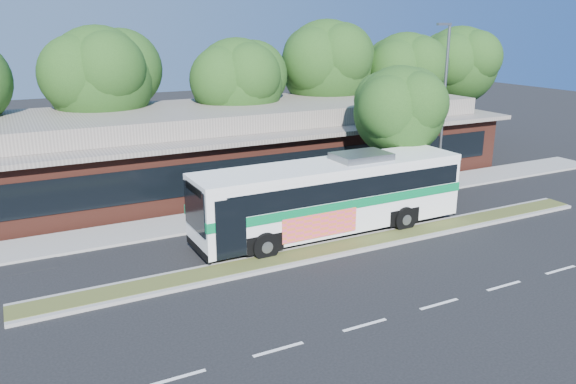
% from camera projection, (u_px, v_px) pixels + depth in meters
% --- Properties ---
extents(ground, '(120.00, 120.00, 0.00)m').
position_uv_depth(ground, '(356.00, 252.00, 23.04)').
color(ground, black).
rests_on(ground, ground).
extents(median_strip, '(26.00, 1.10, 0.15)m').
position_uv_depth(median_strip, '(348.00, 246.00, 23.53)').
color(median_strip, '#3F4A1F').
rests_on(median_strip, ground).
extents(sidewalk, '(44.00, 2.60, 0.12)m').
position_uv_depth(sidewalk, '(286.00, 208.00, 28.48)').
color(sidewalk, gray).
rests_on(sidewalk, ground).
extents(plaza_building, '(33.20, 11.20, 4.45)m').
position_uv_depth(plaza_building, '(236.00, 144.00, 33.51)').
color(plaza_building, '#4F2219').
rests_on(plaza_building, ground).
extents(lamp_post, '(0.93, 0.18, 9.07)m').
position_uv_depth(lamp_post, '(443.00, 102.00, 30.92)').
color(lamp_post, slate).
rests_on(lamp_post, ground).
extents(tree_bg_b, '(6.69, 6.00, 9.00)m').
position_uv_depth(tree_bg_b, '(107.00, 76.00, 32.18)').
color(tree_bg_b, black).
rests_on(tree_bg_b, ground).
extents(tree_bg_c, '(6.24, 5.60, 8.26)m').
position_uv_depth(tree_bg_c, '(242.00, 81.00, 34.96)').
color(tree_bg_c, black).
rests_on(tree_bg_c, ground).
extents(tree_bg_d, '(6.91, 6.20, 9.37)m').
position_uv_depth(tree_bg_d, '(331.00, 63.00, 38.66)').
color(tree_bg_d, black).
rests_on(tree_bg_d, ground).
extents(tree_bg_e, '(6.47, 5.80, 8.50)m').
position_uv_depth(tree_bg_e, '(408.00, 71.00, 40.59)').
color(tree_bg_e, black).
rests_on(tree_bg_e, ground).
extents(tree_bg_f, '(6.69, 6.00, 8.92)m').
position_uv_depth(tree_bg_f, '(462.00, 63.00, 43.98)').
color(tree_bg_f, black).
rests_on(tree_bg_f, ground).
extents(transit_bus, '(12.57, 3.07, 3.51)m').
position_uv_depth(transit_bus, '(332.00, 191.00, 24.64)').
color(transit_bus, white).
rests_on(transit_bus, ground).
extents(sidewalk_tree, '(5.23, 4.69, 7.03)m').
position_uv_depth(sidewalk_tree, '(403.00, 109.00, 29.04)').
color(sidewalk_tree, black).
rests_on(sidewalk_tree, ground).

